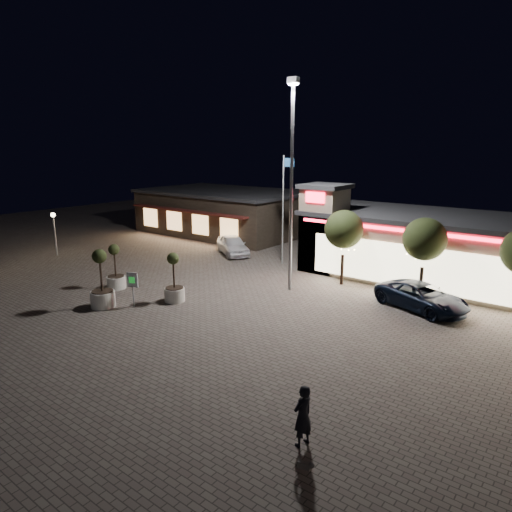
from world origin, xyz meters
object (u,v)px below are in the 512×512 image
Objects in this scene: white_sedan at (233,245)px; planter_mid at (102,289)px; valet_sign at (132,283)px; pedestrian at (303,416)px; pickup_truck at (422,297)px; planter_left at (116,275)px.

planter_mid is (2.52, -13.91, 0.22)m from white_sedan.
pedestrian is at bearing -18.01° from valet_sign.
white_sedan is at bearing 100.26° from planter_mid.
valet_sign is at bearing -130.02° from white_sedan.
pickup_truck is at bearing 36.60° from planter_mid.
planter_mid is at bearing -90.18° from pedestrian.
planter_left is 1.44× the size of valet_sign.
pickup_truck is 15.74m from valet_sign.
white_sedan is 11.42m from planter_left.
pedestrian is 14.47m from valet_sign.
white_sedan is at bearing 97.26° from pickup_truck.
white_sedan is at bearing 106.55° from valet_sign.
valet_sign is (-13.75, 4.47, 0.41)m from pedestrian.
white_sedan is at bearing 91.24° from planter_left.
valet_sign is (3.82, -12.85, 0.58)m from white_sedan.
pedestrian is 0.98× the size of valet_sign.
planter_left is at bearing 158.13° from valet_sign.
pickup_truck is 1.82× the size of planter_left.
pedestrian is 0.68× the size of planter_left.
white_sedan is 2.40× the size of pedestrian.
pickup_truck is 18.06m from planter_left.
planter_left is at bearing 132.34° from planter_mid.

